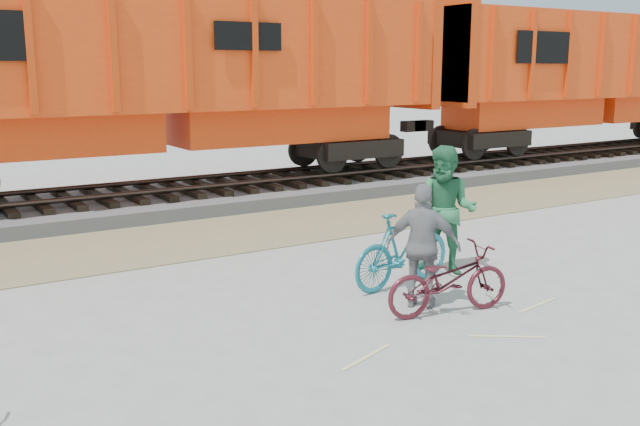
# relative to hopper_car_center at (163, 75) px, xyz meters

# --- Properties ---
(ground) EXTENTS (120.00, 120.00, 0.00)m
(ground) POSITION_rel_hopper_car_center_xyz_m (-0.32, -9.00, -3.01)
(ground) COLOR #9E9E99
(ground) RESTS_ON ground
(gravel_strip) EXTENTS (120.00, 3.00, 0.02)m
(gravel_strip) POSITION_rel_hopper_car_center_xyz_m (-0.32, -3.50, -3.00)
(gravel_strip) COLOR #8A7D56
(gravel_strip) RESTS_ON ground
(ballast_bed) EXTENTS (120.00, 4.00, 0.30)m
(ballast_bed) POSITION_rel_hopper_car_center_xyz_m (-0.32, 0.00, -2.86)
(ballast_bed) COLOR slate
(ballast_bed) RESTS_ON ground
(track) EXTENTS (120.00, 2.60, 0.24)m
(track) POSITION_rel_hopper_car_center_xyz_m (-0.32, 0.00, -2.53)
(track) COLOR black
(track) RESTS_ON ballast_bed
(hopper_car_center) EXTENTS (14.00, 3.13, 4.65)m
(hopper_car_center) POSITION_rel_hopper_car_center_xyz_m (0.00, 0.00, 0.00)
(hopper_car_center) COLOR black
(hopper_car_center) RESTS_ON track
(hopper_car_right) EXTENTS (14.00, 3.13, 4.65)m
(hopper_car_right) POSITION_rel_hopper_car_center_xyz_m (15.00, 0.00, 0.00)
(hopper_car_right) COLOR black
(hopper_car_right) RESTS_ON track
(bicycle_teal) EXTENTS (1.93, 0.75, 1.13)m
(bicycle_teal) POSITION_rel_hopper_car_center_xyz_m (0.69, -7.92, -2.44)
(bicycle_teal) COLOR #1A7685
(bicycle_teal) RESTS_ON ground
(bicycle_maroon) EXTENTS (1.84, 0.93, 0.92)m
(bicycle_maroon) POSITION_rel_hopper_car_center_xyz_m (0.43, -9.19, -2.55)
(bicycle_maroon) COLOR #4C1620
(bicycle_maroon) RESTS_ON ground
(person_man) EXTENTS (1.18, 1.23, 2.00)m
(person_man) POSITION_rel_hopper_car_center_xyz_m (1.69, -7.72, -2.01)
(person_man) COLOR #2A7147
(person_man) RESTS_ON ground
(person_woman) EXTENTS (0.97, 1.00, 1.68)m
(person_woman) POSITION_rel_hopper_car_center_xyz_m (0.33, -8.79, -2.17)
(person_woman) COLOR gray
(person_woman) RESTS_ON ground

